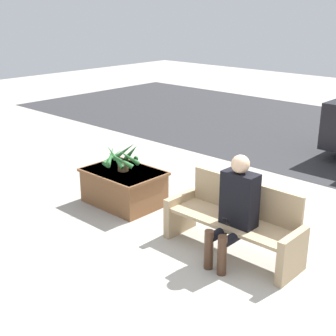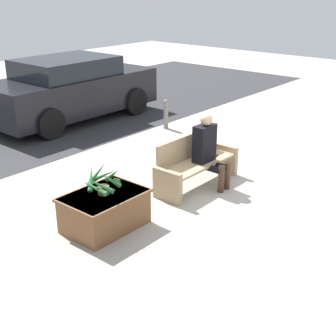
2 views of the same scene
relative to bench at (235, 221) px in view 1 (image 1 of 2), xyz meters
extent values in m
plane|color=#9E998E|center=(0.12, -0.40, -0.39)|extent=(30.00, 30.00, 0.00)
cube|color=tan|center=(-0.80, -0.06, -0.13)|extent=(0.09, 0.55, 0.53)
cube|color=tan|center=(0.80, -0.06, -0.13)|extent=(0.09, 0.55, 0.53)
cube|color=tan|center=(0.00, -0.06, 0.01)|extent=(1.52, 0.50, 0.04)
cube|color=tan|center=(0.00, 0.19, 0.25)|extent=(1.52, 0.04, 0.43)
cube|color=black|center=(0.12, -0.10, 0.35)|extent=(0.41, 0.22, 0.64)
sphere|color=tan|center=(0.12, -0.12, 0.77)|extent=(0.21, 0.21, 0.21)
cylinder|color=black|center=(0.03, -0.31, -0.02)|extent=(0.11, 0.42, 0.11)
cylinder|color=black|center=(0.21, -0.31, -0.02)|extent=(0.11, 0.42, 0.11)
cylinder|color=#472D1E|center=(0.03, -0.52, -0.16)|extent=(0.10, 0.10, 0.47)
cylinder|color=#472D1E|center=(0.21, -0.52, -0.16)|extent=(0.10, 0.10, 0.47)
cube|color=black|center=(0.12, -0.33, 0.14)|extent=(0.07, 0.09, 0.12)
cube|color=brown|center=(-2.03, 0.06, -0.13)|extent=(1.09, 0.78, 0.52)
cube|color=brown|center=(-2.03, 0.06, 0.11)|extent=(1.14, 0.83, 0.04)
cylinder|color=brown|center=(-2.03, 0.06, 0.19)|extent=(0.16, 0.16, 0.12)
cone|color=#2D6B33|center=(-1.88, 0.03, 0.38)|extent=(0.14, 0.37, 0.31)
cone|color=#2D6B33|center=(-1.90, 0.20, 0.33)|extent=(0.34, 0.33, 0.22)
cone|color=#2D6B33|center=(-2.01, 0.21, 0.39)|extent=(0.36, 0.13, 0.32)
cone|color=#2D6B33|center=(-2.14, 0.18, 0.37)|extent=(0.32, 0.30, 0.30)
cone|color=#2D6B33|center=(-2.23, 0.03, 0.30)|extent=(0.15, 0.42, 0.17)
cone|color=#2D6B33|center=(-2.18, -0.04, 0.34)|extent=(0.29, 0.36, 0.25)
cone|color=#2D6B33|center=(-2.03, -0.09, 0.38)|extent=(0.36, 0.08, 0.32)
cone|color=#2D6B33|center=(-1.93, -0.08, 0.35)|extent=(0.36, 0.29, 0.27)
camera|label=1|loc=(2.84, -4.22, 2.42)|focal=50.00mm
camera|label=2|loc=(-5.98, -4.42, 2.89)|focal=50.00mm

